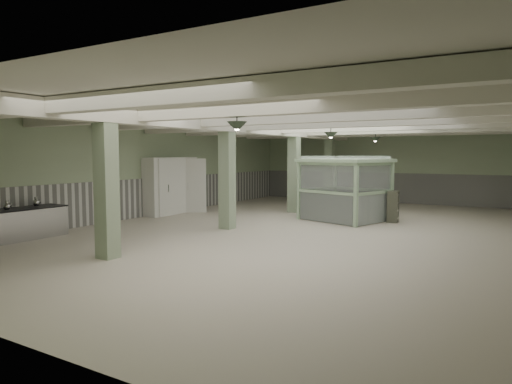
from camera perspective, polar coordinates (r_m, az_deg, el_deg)
The scene contains 26 objects.
floor at distance 14.82m, azimuth 6.66°, elevation -4.82°, with size 20.00×20.00×0.00m, color silver.
ceiling at distance 14.66m, azimuth 6.79°, elevation 9.20°, with size 14.00×20.00×0.02m, color beige.
wall_back at distance 24.11m, azimuth 16.46°, elevation 3.00°, with size 14.00×0.02×3.60m, color #ACC29B.
wall_left at distance 18.61m, azimuth -13.39°, elevation 2.61°, with size 0.02×20.00×3.60m, color #ACC29B.
wainscot_left at distance 18.66m, azimuth -13.28°, elevation -0.62°, with size 0.05×19.90×1.50m, color silver.
wainscot_back at distance 24.13m, azimuth 16.39°, elevation 0.51°, with size 13.90×0.05×1.50m, color silver.
girder at distance 15.83m, azimuth -1.60°, elevation 8.10°, with size 0.45×19.90×0.40m, color silver.
beam_a at distance 8.40m, azimuth -14.91°, elevation 11.18°, with size 13.90×0.35×0.32m, color silver.
beam_b at distance 10.30m, azimuth -4.77°, elevation 10.11°, with size 13.90×0.35×0.32m, color silver.
beam_c at distance 12.41m, azimuth 2.03°, elevation 9.21°, with size 13.90×0.35×0.32m, color silver.
beam_d at distance 14.65m, azimuth 6.79°, elevation 8.50°, with size 13.90×0.35×0.32m, color silver.
beam_e at distance 16.96m, azimuth 10.25°, elevation 7.94°, with size 13.90×0.35×0.32m, color silver.
beam_f at distance 19.32m, azimuth 12.87°, elevation 7.50°, with size 13.90×0.35×0.32m, color silver.
beam_g at distance 21.70m, azimuth 14.92°, elevation 7.14°, with size 13.90×0.35×0.32m, color silver.
column_a at distance 11.22m, azimuth -18.20°, elevation 1.16°, with size 0.42×0.42×3.60m, color #90A685.
column_b at distance 14.98m, azimuth -3.63°, elevation 2.24°, with size 0.42×0.42×3.60m, color #90A685.
column_c at distance 19.31m, azimuth 4.78°, elevation 2.79°, with size 0.42×0.42×3.60m, color #90A685.
column_d at distance 22.97m, azimuth 9.16°, elevation 3.06°, with size 0.42×0.42×3.60m, color #90A685.
pendant_front at distance 9.99m, azimuth -2.39°, elevation 8.16°, with size 0.44×0.44×0.22m, color #2F3E2E.
pendant_mid at distance 14.90m, azimuth 9.33°, elevation 6.98°, with size 0.44×0.44×0.22m, color #2F3E2E.
pendant_back at distance 19.63m, azimuth 14.70°, elevation 6.34°, with size 0.44×0.44×0.22m, color #2F3E2E.
pitcher_near at distance 15.03m, azimuth -25.78°, elevation -1.12°, with size 0.19×0.22×0.29m, color #A9A8AD, non-canonical shape.
pitcher_far at distance 14.38m, azimuth -28.70°, elevation -1.50°, with size 0.18×0.21×0.27m, color #A9A8AD, non-canonical shape.
walkin_cooler at distance 19.10m, azimuth -10.52°, elevation 0.97°, with size 1.26×2.67×2.45m.
guard_booth at distance 17.21m, azimuth 11.04°, elevation 1.80°, with size 3.44×3.16×2.39m.
filing_cabinet at distance 17.18m, azimuth 16.76°, elevation -1.75°, with size 0.37×0.52×1.14m, color #505244.
Camera 1 is at (5.94, -13.35, 2.46)m, focal length 32.00 mm.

